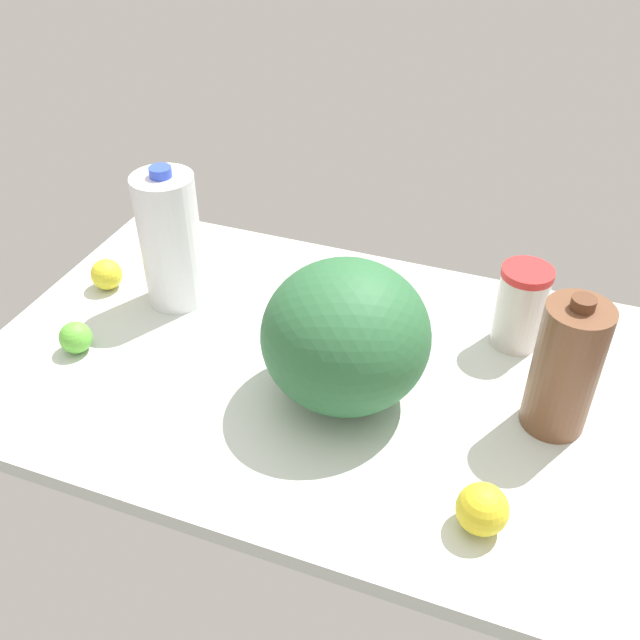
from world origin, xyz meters
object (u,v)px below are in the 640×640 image
(lime_by_jug, at_px, (76,337))
(tumbler_cup, at_px, (521,307))
(lemon_far_back, at_px, (107,274))
(lemon_loose, at_px, (482,509))
(milk_jug, at_px, (170,240))
(chocolate_milk_jug, at_px, (565,370))
(watermelon, at_px, (346,336))

(lime_by_jug, bearing_deg, tumbler_cup, -157.73)
(lemon_far_back, bearing_deg, lemon_loose, 158.71)
(tumbler_cup, height_order, lemon_loose, tumbler_cup)
(milk_jug, distance_m, chocolate_milk_jug, 0.74)
(watermelon, relative_size, lemon_loose, 3.71)
(watermelon, bearing_deg, lemon_far_back, -13.03)
(watermelon, relative_size, milk_jug, 0.96)
(watermelon, bearing_deg, chocolate_milk_jug, -171.81)
(lemon_far_back, bearing_deg, chocolate_milk_jug, 174.89)
(lemon_loose, bearing_deg, lemon_far_back, -21.29)
(lemon_loose, bearing_deg, watermelon, -35.77)
(watermelon, bearing_deg, lemon_loose, 144.23)
(milk_jug, distance_m, lime_by_jug, 0.25)
(watermelon, xyz_separation_m, milk_jug, (0.40, -0.14, 0.01))
(watermelon, distance_m, chocolate_milk_jug, 0.34)
(milk_jug, bearing_deg, chocolate_milk_jug, 172.57)
(lime_by_jug, bearing_deg, lemon_loose, 170.44)
(chocolate_milk_jug, distance_m, lime_by_jug, 0.84)
(watermelon, relative_size, lemon_far_back, 4.34)
(tumbler_cup, height_order, chocolate_milk_jug, chocolate_milk_jug)
(tumbler_cup, bearing_deg, chocolate_milk_jug, 114.51)
(lime_by_jug, xyz_separation_m, lemon_far_back, (0.06, -0.19, 0.00))
(tumbler_cup, height_order, milk_jug, milk_jug)
(chocolate_milk_jug, xyz_separation_m, lime_by_jug, (0.83, 0.11, -0.09))
(lemon_loose, relative_size, lime_by_jug, 1.26)
(tumbler_cup, distance_m, lemon_far_back, 0.81)
(milk_jug, bearing_deg, lemon_loose, 153.24)
(lemon_loose, relative_size, lemon_far_back, 1.17)
(tumbler_cup, xyz_separation_m, lemon_far_back, (0.80, 0.11, -0.05))
(watermelon, distance_m, lime_by_jug, 0.50)
(milk_jug, distance_m, lemon_loose, 0.75)
(tumbler_cup, xyz_separation_m, lemon_loose, (-0.01, 0.43, -0.04))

